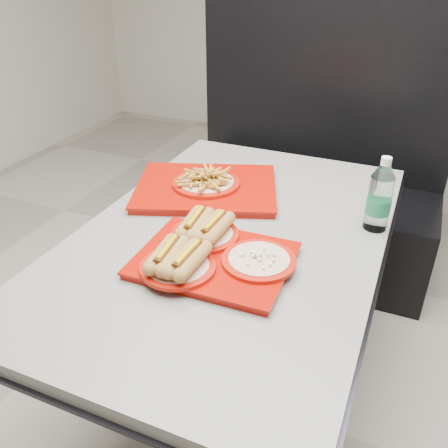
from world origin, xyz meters
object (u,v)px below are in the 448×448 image
at_px(booth_bench, 310,190).
at_px(tray_far, 206,185).
at_px(diner_table, 232,274).
at_px(tray_near, 209,252).
at_px(water_bottle, 379,199).

bearing_deg(booth_bench, tray_far, -102.42).
xyz_separation_m(diner_table, tray_near, (0.00, -0.18, 0.20)).
distance_m(booth_bench, tray_far, 0.97).
xyz_separation_m(diner_table, tray_far, (-0.19, 0.22, 0.19)).
bearing_deg(booth_bench, water_bottle, -65.70).
height_order(booth_bench, tray_far, booth_bench).
xyz_separation_m(diner_table, booth_bench, (0.00, 1.09, -0.18)).
bearing_deg(booth_bench, diner_table, -90.00).
relative_size(tray_far, water_bottle, 2.51).
height_order(diner_table, tray_near, tray_near).
distance_m(tray_near, water_bottle, 0.56).
distance_m(diner_table, tray_far, 0.35).
bearing_deg(diner_table, booth_bench, 90.00).
relative_size(diner_table, booth_bench, 1.05).
height_order(tray_far, water_bottle, water_bottle).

